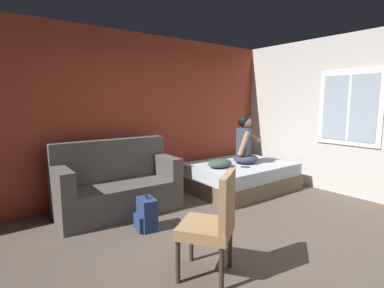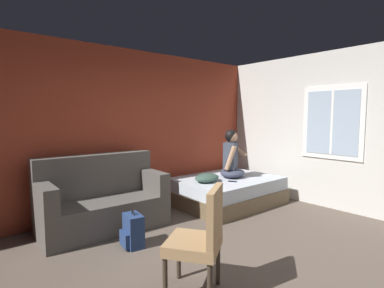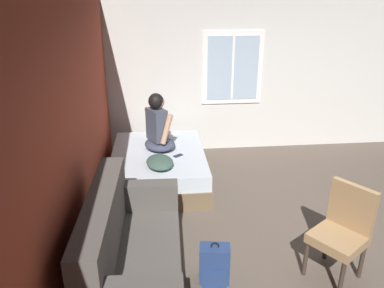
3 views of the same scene
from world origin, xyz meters
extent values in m
plane|color=brown|center=(0.00, 0.00, 0.00)|extent=(40.00, 40.00, 0.00)
cube|color=#993823|center=(0.00, 2.63, 1.35)|extent=(10.71, 0.16, 2.70)
cube|color=silver|center=(2.93, 0.00, 1.35)|extent=(0.16, 6.50, 2.70)
cube|color=white|center=(2.84, 0.40, 1.49)|extent=(0.02, 1.04, 1.24)
cube|color=#9EB2C6|center=(2.82, 0.40, 1.49)|extent=(0.01, 0.88, 1.08)
cube|color=white|center=(2.82, 0.40, 1.49)|extent=(0.01, 0.04, 1.08)
cube|color=brown|center=(1.67, 1.72, 0.13)|extent=(1.83, 1.41, 0.26)
cube|color=silver|center=(1.67, 1.72, 0.37)|extent=(1.78, 1.37, 0.22)
cube|color=#514C47|center=(-0.57, 1.95, 0.22)|extent=(1.73, 0.86, 0.44)
cube|color=#514C47|center=(-0.56, 2.25, 0.74)|extent=(1.71, 0.30, 0.60)
cube|color=#514C47|center=(-1.33, 1.98, 0.60)|extent=(0.21, 0.81, 0.32)
cube|color=#514C47|center=(0.19, 1.92, 0.60)|extent=(0.21, 0.81, 0.32)
cylinder|color=#382D23|center=(-0.54, 0.28, 0.20)|extent=(0.04, 0.04, 0.40)
cylinder|color=#382D23|center=(-0.86, 0.05, 0.20)|extent=(0.04, 0.04, 0.40)
cylinder|color=#382D23|center=(-0.31, -0.04, 0.20)|extent=(0.04, 0.04, 0.40)
cylinder|color=#382D23|center=(-0.63, -0.27, 0.20)|extent=(0.04, 0.04, 0.40)
cube|color=#9E7A51|center=(-0.58, 0.00, 0.45)|extent=(0.64, 0.64, 0.10)
cube|color=#9E7A51|center=(-0.47, -0.16, 0.74)|extent=(0.41, 0.31, 0.48)
ellipsoid|color=#383D51|center=(1.79, 1.69, 0.56)|extent=(0.67, 0.63, 0.16)
cube|color=#3F4756|center=(1.77, 1.73, 0.88)|extent=(0.39, 0.33, 0.48)
cylinder|color=tan|center=(1.62, 1.59, 0.86)|extent=(0.17, 0.22, 0.44)
cylinder|color=tan|center=(1.96, 1.74, 0.98)|extent=(0.25, 0.37, 0.29)
sphere|color=tan|center=(1.78, 1.71, 1.23)|extent=(0.21, 0.21, 0.21)
ellipsoid|color=black|center=(1.77, 1.73, 1.24)|extent=(0.30, 0.30, 0.23)
cube|color=navy|center=(-0.52, 1.21, 0.20)|extent=(0.22, 0.32, 0.40)
cube|color=navy|center=(-0.64, 1.23, 0.11)|extent=(0.09, 0.24, 0.18)
torus|color=black|center=(-0.52, 1.21, 0.42)|extent=(0.03, 0.09, 0.09)
ellipsoid|color=#385147|center=(1.16, 1.71, 0.55)|extent=(0.54, 0.45, 0.14)
cube|color=black|center=(1.51, 1.44, 0.48)|extent=(0.14, 0.16, 0.01)
camera|label=1|loc=(-2.25, -1.98, 1.60)|focal=28.00mm
camera|label=2|loc=(-2.25, -1.98, 1.60)|focal=28.00mm
camera|label=3|loc=(-3.47, 1.73, 2.71)|focal=35.00mm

